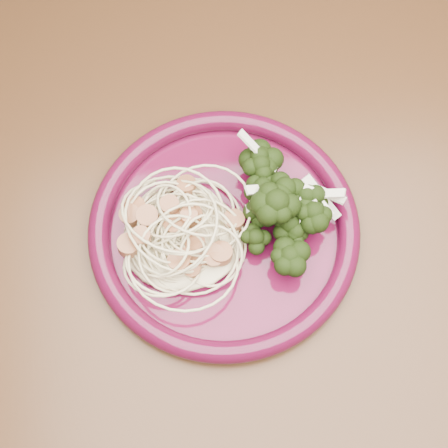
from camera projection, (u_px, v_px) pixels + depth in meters
dining_table at (215, 297)px, 0.69m from camera, size 1.20×0.80×0.75m
dinner_plate at (224, 228)px, 0.61m from camera, size 0.31×0.31×0.02m
spaghetti_pile at (183, 237)px, 0.60m from camera, size 0.14×0.13×0.03m
scallop_cluster at (181, 224)px, 0.57m from camera, size 0.14×0.14×0.04m
broccoli_pile at (274, 205)px, 0.60m from camera, size 0.11×0.15×0.05m
onion_garnish at (276, 191)px, 0.57m from camera, size 0.07×0.09×0.05m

